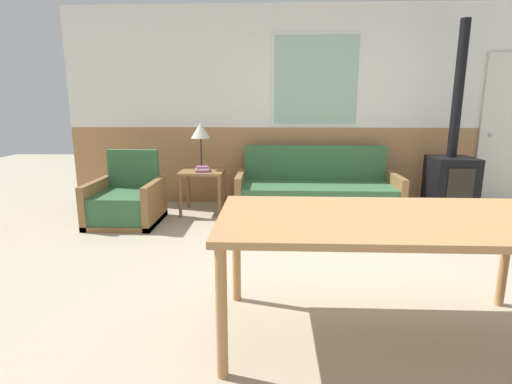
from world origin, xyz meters
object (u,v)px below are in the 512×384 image
table_lamp (201,132)px  wood_stove (451,173)px  side_table (203,177)px  armchair (126,203)px  couch (316,195)px  dining_table (390,227)px

table_lamp → wood_stove: wood_stove is taller
side_table → wood_stove: size_ratio=0.24×
armchair → wood_stove: bearing=4.5°
couch → armchair: 2.38m
couch → armchair: (-2.33, -0.51, -0.01)m
couch → wood_stove: 1.70m
armchair → wood_stove: wood_stove is taller
armchair → side_table: 1.00m
dining_table → wood_stove: wood_stove is taller
table_lamp → armchair: bearing=-144.6°
couch → dining_table: couch is taller
couch → wood_stove: wood_stove is taller
armchair → dining_table: bearing=-45.6°
armchair → table_lamp: bearing=33.4°
couch → table_lamp: size_ratio=3.42×
side_table → table_lamp: bearing=105.4°
dining_table → wood_stove: bearing=60.7°
table_lamp → wood_stove: (3.18, -0.12, -0.50)m
wood_stove → armchair: bearing=-173.4°
side_table → couch: bearing=1.1°
armchair → wood_stove: size_ratio=0.36×
couch → armchair: size_ratio=2.44×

